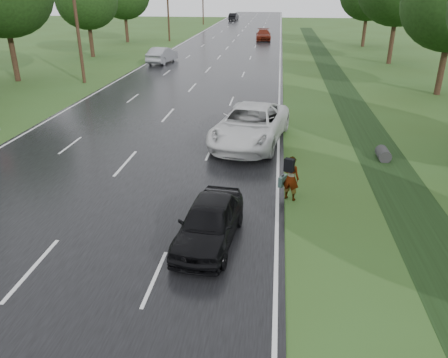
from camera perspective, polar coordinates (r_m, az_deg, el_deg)
ground at (r=13.53m, az=-23.72°, el=-10.83°), size 220.00×220.00×0.00m
road at (r=55.25m, az=0.05°, el=16.34°), size 14.00×180.00×0.04m
edge_stripe_east at (r=54.86m, az=7.36°, el=16.12°), size 0.12×180.00×0.01m
edge_stripe_west at (r=56.44m, az=-7.06°, el=16.35°), size 0.12×180.00×0.01m
center_line at (r=55.25m, az=0.05°, el=16.36°), size 0.12×180.00×0.01m
drainage_ditch at (r=29.43m, az=16.60°, el=8.68°), size 2.20×120.00×0.56m
utility_pole_mid at (r=37.87m, az=-18.78°, el=19.58°), size 1.60×0.26×10.00m
utility_pole_far at (r=66.31m, az=-7.37°, el=21.90°), size 1.60×0.26×10.00m
tree_west_d at (r=52.66m, az=-17.52°, el=21.30°), size 6.60×6.60×8.80m
pedestrian at (r=16.07m, az=8.65°, el=0.20°), size 0.83×0.87×1.70m
white_pickup at (r=21.83m, az=3.47°, el=7.06°), size 4.09×7.02×1.84m
dark_sedan at (r=13.25m, az=-1.95°, el=-5.63°), size 2.01×4.19×1.38m
silver_sedan at (r=46.81m, az=-8.08°, el=15.74°), size 2.35×4.94×1.56m
far_car_red at (r=67.21m, az=5.17°, el=18.25°), size 2.35×5.28×1.50m
far_car_dark at (r=107.97m, az=1.26°, el=20.44°), size 2.01×4.93×1.59m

